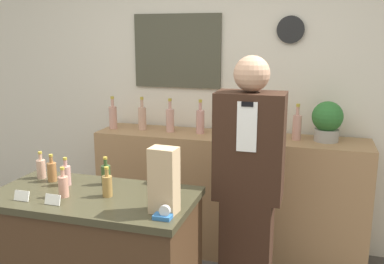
# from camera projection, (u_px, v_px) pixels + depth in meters

# --- Properties ---
(back_wall) EXTENTS (5.20, 0.09, 2.70)m
(back_wall) POSITION_uv_depth(u_px,v_px,m) (213.00, 88.00, 3.68)
(back_wall) COLOR beige
(back_wall) RESTS_ON ground_plane
(back_shelf) EXTENTS (2.19, 0.44, 1.01)m
(back_shelf) POSITION_uv_depth(u_px,v_px,m) (228.00, 195.00, 3.56)
(back_shelf) COLOR #9E754C
(back_shelf) RESTS_ON ground_plane
(shopkeeper) EXTENTS (0.43, 0.27, 1.68)m
(shopkeeper) POSITION_uv_depth(u_px,v_px,m) (248.00, 189.00, 2.73)
(shopkeeper) COLOR #331E14
(shopkeeper) RESTS_ON ground_plane
(potted_plant) EXTENTS (0.23, 0.23, 0.31)m
(potted_plant) POSITION_uv_depth(u_px,v_px,m) (327.00, 120.00, 3.23)
(potted_plant) COLOR #9E998E
(potted_plant) RESTS_ON back_shelf
(paper_bag) EXTENTS (0.15, 0.11, 0.34)m
(paper_bag) POSITION_uv_depth(u_px,v_px,m) (164.00, 180.00, 2.14)
(paper_bag) COLOR tan
(paper_bag) RESTS_ON display_counter
(tape_dispenser) EXTENTS (0.09, 0.06, 0.07)m
(tape_dispenser) POSITION_uv_depth(u_px,v_px,m) (163.00, 215.00, 2.09)
(tape_dispenser) COLOR #2D66A8
(tape_dispenser) RESTS_ON display_counter
(price_card_left) EXTENTS (0.09, 0.02, 0.06)m
(price_card_left) POSITION_uv_depth(u_px,v_px,m) (22.00, 196.00, 2.32)
(price_card_left) COLOR white
(price_card_left) RESTS_ON display_counter
(price_card_right) EXTENTS (0.09, 0.02, 0.06)m
(price_card_right) POSITION_uv_depth(u_px,v_px,m) (53.00, 200.00, 2.27)
(price_card_right) COLOR white
(price_card_right) RESTS_ON display_counter
(counter_bottle_0) EXTENTS (0.06, 0.06, 0.17)m
(counter_bottle_0) POSITION_uv_depth(u_px,v_px,m) (41.00, 168.00, 2.69)
(counter_bottle_0) COLOR tan
(counter_bottle_0) RESTS_ON display_counter
(counter_bottle_1) EXTENTS (0.06, 0.06, 0.17)m
(counter_bottle_1) POSITION_uv_depth(u_px,v_px,m) (52.00, 171.00, 2.63)
(counter_bottle_1) COLOR #9D6838
(counter_bottle_1) RESTS_ON display_counter
(counter_bottle_2) EXTENTS (0.06, 0.06, 0.17)m
(counter_bottle_2) POSITION_uv_depth(u_px,v_px,m) (66.00, 175.00, 2.56)
(counter_bottle_2) COLOR tan
(counter_bottle_2) RESTS_ON display_counter
(counter_bottle_3) EXTENTS (0.06, 0.06, 0.17)m
(counter_bottle_3) POSITION_uv_depth(u_px,v_px,m) (63.00, 186.00, 2.37)
(counter_bottle_3) COLOR tan
(counter_bottle_3) RESTS_ON display_counter
(counter_bottle_4) EXTENTS (0.06, 0.06, 0.17)m
(counter_bottle_4) POSITION_uv_depth(u_px,v_px,m) (106.00, 174.00, 2.57)
(counter_bottle_4) COLOR #354D26
(counter_bottle_4) RESTS_ON display_counter
(counter_bottle_5) EXTENTS (0.06, 0.06, 0.17)m
(counter_bottle_5) POSITION_uv_depth(u_px,v_px,m) (107.00, 185.00, 2.38)
(counter_bottle_5) COLOR olive
(counter_bottle_5) RESTS_ON display_counter
(shelf_bottle_0) EXTENTS (0.07, 0.07, 0.28)m
(shelf_bottle_0) POSITION_uv_depth(u_px,v_px,m) (113.00, 117.00, 3.68)
(shelf_bottle_0) COLOR tan
(shelf_bottle_0) RESTS_ON back_shelf
(shelf_bottle_1) EXTENTS (0.07, 0.07, 0.28)m
(shelf_bottle_1) POSITION_uv_depth(u_px,v_px,m) (142.00, 117.00, 3.65)
(shelf_bottle_1) COLOR tan
(shelf_bottle_1) RESTS_ON back_shelf
(shelf_bottle_2) EXTENTS (0.07, 0.07, 0.28)m
(shelf_bottle_2) POSITION_uv_depth(u_px,v_px,m) (170.00, 119.00, 3.56)
(shelf_bottle_2) COLOR tan
(shelf_bottle_2) RESTS_ON back_shelf
(shelf_bottle_3) EXTENTS (0.07, 0.07, 0.28)m
(shelf_bottle_3) POSITION_uv_depth(u_px,v_px,m) (200.00, 121.00, 3.50)
(shelf_bottle_3) COLOR tan
(shelf_bottle_3) RESTS_ON back_shelf
(shelf_bottle_4) EXTENTS (0.07, 0.07, 0.28)m
(shelf_bottle_4) POSITION_uv_depth(u_px,v_px,m) (230.00, 123.00, 3.40)
(shelf_bottle_4) COLOR tan
(shelf_bottle_4) RESTS_ON back_shelf
(shelf_bottle_5) EXTENTS (0.07, 0.07, 0.28)m
(shelf_bottle_5) POSITION_uv_depth(u_px,v_px,m) (263.00, 125.00, 3.33)
(shelf_bottle_5) COLOR tan
(shelf_bottle_5) RESTS_ON back_shelf
(shelf_bottle_6) EXTENTS (0.07, 0.07, 0.28)m
(shelf_bottle_6) POSITION_uv_depth(u_px,v_px,m) (297.00, 126.00, 3.29)
(shelf_bottle_6) COLOR tan
(shelf_bottle_6) RESTS_ON back_shelf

